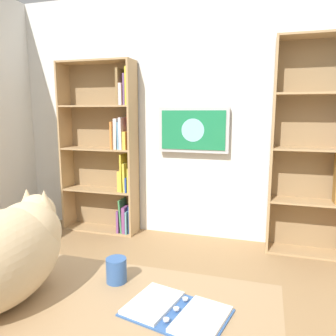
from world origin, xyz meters
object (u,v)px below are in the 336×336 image
object	(u,v)px
bookshelf_right	(108,151)
coffee_mug	(116,270)
bookshelf_left	(330,152)
cat	(12,249)
wall_mounted_tv	(193,130)
open_binder	(176,311)
desk	(56,332)

from	to	relation	value
bookshelf_right	coffee_mug	world-z (taller)	bookshelf_right
bookshelf_left	bookshelf_right	world-z (taller)	bookshelf_left
bookshelf_left	cat	size ratio (longest dim) A/B	3.35
wall_mounted_tv	open_binder	size ratio (longest dim) A/B	2.08
open_binder	bookshelf_right	bearing A→B (deg)	-58.74
cat	coffee_mug	world-z (taller)	cat
open_binder	bookshelf_left	bearing A→B (deg)	-108.94
bookshelf_left	open_binder	xyz separation A→B (m)	(0.85, 2.48, -0.27)
bookshelf_left	desk	bearing A→B (deg)	63.40
bookshelf_left	bookshelf_right	bearing A→B (deg)	0.00
wall_mounted_tv	coffee_mug	world-z (taller)	wall_mounted_tv
cat	coffee_mug	size ratio (longest dim) A/B	6.56
bookshelf_right	open_binder	bearing A→B (deg)	121.26
cat	open_binder	world-z (taller)	cat
desk	bookshelf_left	bearing A→B (deg)	-116.60
bookshelf_right	desk	bearing A→B (deg)	113.04
bookshelf_right	cat	bearing A→B (deg)	110.00
desk	cat	world-z (taller)	cat
cat	wall_mounted_tv	bearing A→B (deg)	-91.50
bookshelf_left	bookshelf_right	xyz separation A→B (m)	(2.35, 0.00, -0.07)
bookshelf_right	desk	size ratio (longest dim) A/B	1.29
bookshelf_left	desk	size ratio (longest dim) A/B	1.39
bookshelf_right	open_binder	distance (m)	2.91
wall_mounted_tv	open_binder	bearing A→B (deg)	101.24
bookshelf_left	coffee_mug	xyz separation A→B (m)	(1.13, 2.35, -0.23)
bookshelf_right	coffee_mug	size ratio (longest dim) A/B	20.56
wall_mounted_tv	cat	world-z (taller)	wall_mounted_tv
bookshelf_right	open_binder	size ratio (longest dim) A/B	5.32
wall_mounted_tv	coffee_mug	bearing A→B (deg)	95.42
open_binder	coffee_mug	xyz separation A→B (m)	(0.28, -0.13, 0.04)
wall_mounted_tv	bookshelf_left	bearing A→B (deg)	176.70
desk	coffee_mug	world-z (taller)	coffee_mug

